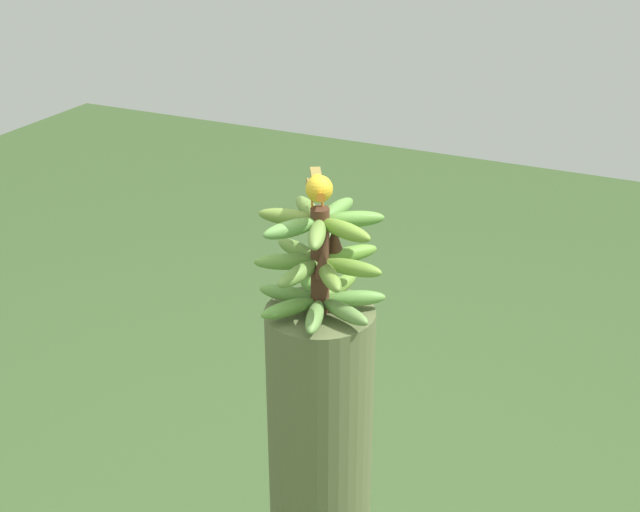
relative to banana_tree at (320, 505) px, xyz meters
name	(u,v)px	position (x,y,z in m)	size (l,w,h in m)	color
banana_tree	(320,505)	(0.00, 0.00, 0.00)	(0.23, 0.23, 1.02)	#5B663D
banana_bunch	(320,261)	(0.00, 0.00, 0.62)	(0.27, 0.27, 0.22)	#4C2D1E
perched_bird	(319,187)	(0.00, 0.01, 0.78)	(0.10, 0.17, 0.08)	#C68933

